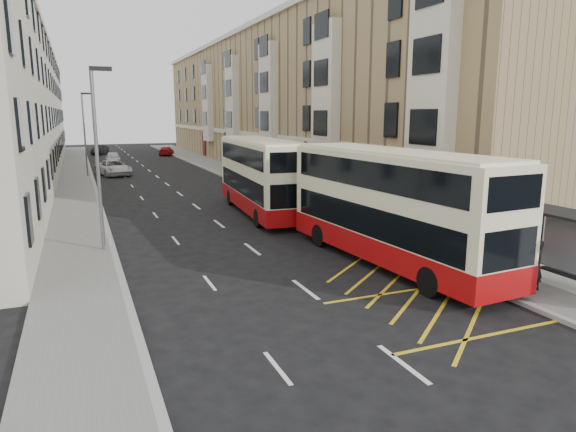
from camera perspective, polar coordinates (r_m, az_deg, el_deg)
name	(u,v)px	position (r m, az deg, el deg)	size (l,w,h in m)	color
ground	(362,333)	(15.23, 8.25, -12.73)	(200.00, 200.00, 0.00)	black
pavement_right	(267,184)	(45.01, -2.34, 3.53)	(4.00, 120.00, 0.15)	#62625D
pavement_left	(76,195)	(42.37, -22.47, 2.18)	(3.00, 120.00, 0.15)	#62625D
kerb_right	(245,186)	(44.37, -4.77, 3.38)	(0.25, 120.00, 0.15)	gray
kerb_left	(97,194)	(42.38, -20.44, 2.33)	(0.25, 120.00, 0.15)	gray
road_markings	(150,171)	(57.71, -15.04, 4.80)	(10.00, 110.00, 0.01)	silver
terrace_right	(277,102)	(61.42, -1.24, 12.58)	(10.75, 79.00, 15.25)	#9D815B
terrace_left	(4,110)	(57.76, -28.98, 10.28)	(9.18, 79.00, 13.25)	beige
guard_railing	(421,239)	(22.83, 14.57, -2.52)	(0.06, 6.56, 1.01)	red
street_lamp_near	(98,150)	(23.99, -20.38, 6.94)	(0.93, 0.18, 8.00)	slate
street_lamp_far	(85,130)	(53.95, -21.65, 8.91)	(0.93, 0.18, 8.00)	slate
double_decker_front	(392,207)	(21.44, 11.49, 0.97)	(3.55, 12.02, 4.73)	#F8F2BE
double_decker_rear	(261,176)	(31.81, -3.00, 4.42)	(3.49, 11.78, 4.64)	#F8F2BE
pedestrian_near	(535,265)	(19.64, 25.78, -4.95)	(0.66, 0.43, 1.82)	black
pedestrian_mid	(468,242)	(22.64, 19.37, -2.79)	(0.74, 0.58, 1.52)	black
pedestrian_far	(438,239)	(22.07, 16.36, -2.45)	(1.11, 0.46, 1.90)	black
white_van	(114,168)	(55.11, -18.82, 5.09)	(2.55, 5.53, 1.54)	silver
car_silver	(113,158)	(67.11, -18.88, 6.10)	(1.82, 4.52, 1.54)	#ABADB3
car_dark	(100,150)	(84.06, -20.16, 6.91)	(1.49, 4.27, 1.41)	black
car_red	(166,151)	(79.65, -13.37, 7.04)	(1.80, 4.44, 1.29)	#AB0C0B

